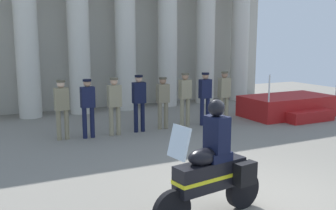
% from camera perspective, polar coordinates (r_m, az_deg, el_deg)
% --- Properties ---
extents(ground_plane, '(28.00, 28.00, 0.00)m').
position_cam_1_polar(ground_plane, '(7.35, 14.83, -13.03)').
color(ground_plane, gray).
extents(colonnade_backdrop, '(14.29, 1.65, 6.31)m').
position_cam_1_polar(colonnade_backdrop, '(15.86, -6.92, 11.30)').
color(colonnade_backdrop, beige).
rests_on(colonnade_backdrop, ground_plane).
extents(reviewing_stand, '(3.29, 2.26, 1.65)m').
position_cam_1_polar(reviewing_stand, '(14.74, 17.32, -0.21)').
color(reviewing_stand, '#A51919').
rests_on(reviewing_stand, ground_plane).
extents(officer_in_row_0, '(0.38, 0.24, 1.68)m').
position_cam_1_polar(officer_in_row_0, '(11.11, -15.37, 0.02)').
color(officer_in_row_0, '#847A5B').
rests_on(officer_in_row_0, ground_plane).
extents(officer_in_row_1, '(0.38, 0.24, 1.68)m').
position_cam_1_polar(officer_in_row_1, '(11.13, -11.72, 0.21)').
color(officer_in_row_1, '#141938').
rests_on(officer_in_row_1, ground_plane).
extents(officer_in_row_2, '(0.38, 0.24, 1.70)m').
position_cam_1_polar(officer_in_row_2, '(11.31, -7.89, 0.50)').
color(officer_in_row_2, gray).
rests_on(officer_in_row_2, ground_plane).
extents(officer_in_row_3, '(0.38, 0.24, 1.73)m').
position_cam_1_polar(officer_in_row_3, '(11.65, -4.28, 0.94)').
color(officer_in_row_3, black).
rests_on(officer_in_row_3, ground_plane).
extents(officer_in_row_4, '(0.38, 0.24, 1.63)m').
position_cam_1_polar(officer_in_row_4, '(12.01, -0.76, 0.94)').
color(officer_in_row_4, '#7A7056').
rests_on(officer_in_row_4, ground_plane).
extents(officer_in_row_5, '(0.38, 0.24, 1.73)m').
position_cam_1_polar(officer_in_row_5, '(12.36, 2.54, 1.47)').
color(officer_in_row_5, gray).
rests_on(officer_in_row_5, ground_plane).
extents(officer_in_row_6, '(0.38, 0.24, 1.72)m').
position_cam_1_polar(officer_in_row_6, '(12.60, 5.49, 1.57)').
color(officer_in_row_6, '#141938').
rests_on(officer_in_row_6, ground_plane).
extents(officer_in_row_7, '(0.38, 0.24, 1.73)m').
position_cam_1_polar(officer_in_row_7, '(13.05, 8.27, 1.81)').
color(officer_in_row_7, gray).
rests_on(officer_in_row_7, ground_plane).
extents(motorcycle_with_rider, '(2.09, 0.75, 1.90)m').
position_cam_1_polar(motorcycle_with_rider, '(6.15, 6.74, -9.43)').
color(motorcycle_with_rider, black).
rests_on(motorcycle_with_rider, ground_plane).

